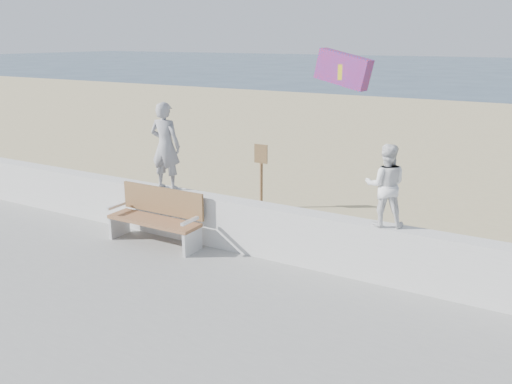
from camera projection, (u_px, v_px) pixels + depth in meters
ground at (182, 309)px, 7.87m from camera, size 220.00×220.00×0.00m
sand at (376, 175)px, 15.35m from camera, size 90.00×40.00×0.08m
seawall at (252, 228)px, 9.36m from camera, size 30.00×0.35×0.90m
adult at (165, 146)px, 9.89m from camera, size 0.63×0.45×1.61m
child at (386, 185)px, 7.97m from camera, size 0.73×0.65×1.24m
bench at (157, 216)px, 9.79m from camera, size 1.80×0.57×1.00m
parafoil_kite at (345, 70)px, 10.11m from camera, size 1.15×0.42×0.77m
sign at (261, 171)px, 12.01m from camera, size 0.32×0.07×1.46m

